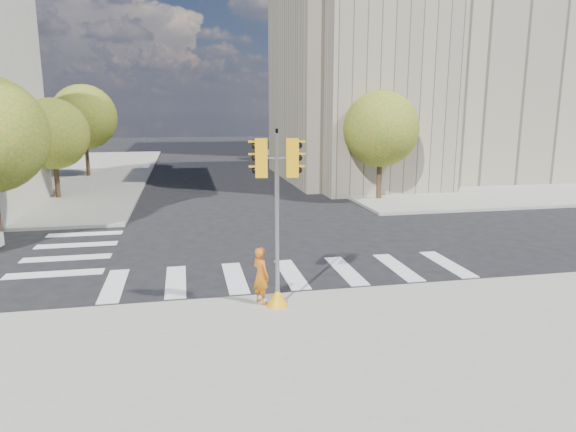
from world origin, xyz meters
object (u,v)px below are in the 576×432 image
(lamp_far, at_px, (311,115))
(traffic_signal, at_px, (277,234))
(photographer, at_px, (261,275))
(lamp_near, at_px, (365,118))

(lamp_far, relative_size, traffic_signal, 1.78)
(lamp_far, relative_size, photographer, 5.36)
(lamp_near, height_order, traffic_signal, lamp_near)
(photographer, bearing_deg, lamp_far, -46.45)
(lamp_near, relative_size, traffic_signal, 1.78)
(lamp_near, xyz_separation_m, lamp_far, (0.00, 14.00, 0.00))
(lamp_far, height_order, photographer, lamp_far)
(lamp_near, distance_m, lamp_far, 14.00)
(lamp_far, distance_m, photographer, 34.16)
(lamp_near, relative_size, photographer, 5.36)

